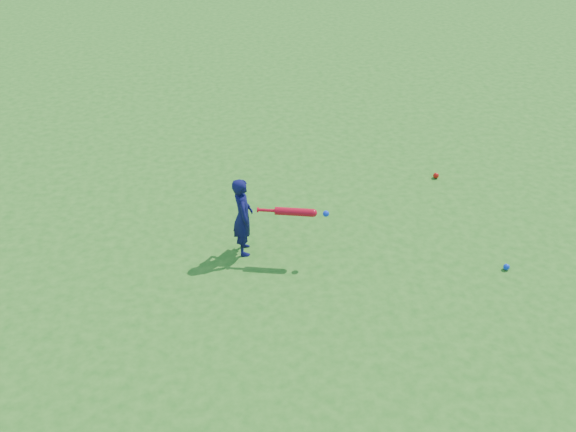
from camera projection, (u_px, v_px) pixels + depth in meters
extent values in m
plane|color=#276D1A|center=(212.00, 226.00, 7.74)|extent=(80.00, 80.00, 0.00)
imported|color=#0E0F44|center=(243.00, 216.00, 7.05)|extent=(0.24, 0.35, 0.93)
sphere|color=red|center=(436.00, 176.00, 8.71)|extent=(0.08, 0.08, 0.08)
sphere|color=#0C36CE|center=(506.00, 267.00, 6.99)|extent=(0.07, 0.07, 0.07)
cylinder|color=red|center=(258.00, 210.00, 6.93)|extent=(0.03, 0.06, 0.06)
cylinder|color=red|center=(267.00, 210.00, 6.92)|extent=(0.20, 0.08, 0.04)
cylinder|color=red|center=(294.00, 212.00, 6.89)|extent=(0.42, 0.17, 0.09)
sphere|color=red|center=(313.00, 213.00, 6.87)|extent=(0.09, 0.09, 0.09)
sphere|color=#0D34EC|center=(326.00, 214.00, 6.86)|extent=(0.07, 0.07, 0.07)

